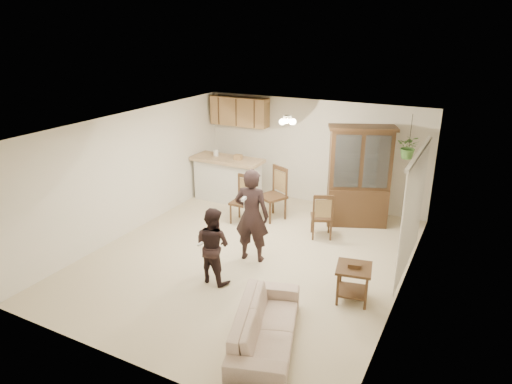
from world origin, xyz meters
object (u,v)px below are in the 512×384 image
at_px(child, 213,245).
at_px(china_hutch, 359,177).
at_px(side_table, 353,283).
at_px(chair_bar, 243,210).
at_px(adult, 252,214).
at_px(chair_hutch_right, 321,224).
at_px(sofa, 266,322).
at_px(chair_hutch_left, 272,205).

xyz_separation_m(child, china_hutch, (1.48, 3.45, 0.39)).
relative_size(side_table, chair_bar, 0.62).
bearing_deg(adult, chair_hutch_right, -127.59).
bearing_deg(chair_hutch_right, sofa, 73.09).
height_order(sofa, chair_hutch_right, chair_hutch_right).
height_order(side_table, chair_hutch_left, chair_hutch_left).
height_order(adult, china_hutch, china_hutch).
distance_m(child, chair_bar, 2.51).
height_order(china_hutch, chair_hutch_right, china_hutch).
bearing_deg(china_hutch, chair_hutch_left, 176.14).
distance_m(sofa, child, 1.90).
bearing_deg(side_table, china_hutch, 104.79).
bearing_deg(child, chair_bar, -65.81).
distance_m(china_hutch, chair_hutch_right, 1.33).
bearing_deg(sofa, china_hutch, -17.24).
relative_size(chair_bar, chair_hutch_left, 0.89).
relative_size(sofa, child, 1.39).
bearing_deg(china_hutch, chair_hutch_right, -137.66).
distance_m(china_hutch, chair_bar, 2.60).
relative_size(child, side_table, 2.07).
height_order(sofa, chair_bar, chair_bar).
height_order(china_hutch, chair_bar, china_hutch).
xyz_separation_m(chair_bar, chair_hutch_left, (0.48, 0.47, 0.04)).
bearing_deg(chair_hutch_right, child, 42.59).
xyz_separation_m(chair_hutch_left, chair_hutch_right, (1.30, -0.37, -0.06)).
xyz_separation_m(china_hutch, side_table, (0.78, -2.94, -0.76)).
relative_size(china_hutch, side_table, 3.32).
height_order(child, side_table, child).
height_order(sofa, child, child).
xyz_separation_m(child, side_table, (2.26, 0.50, -0.37)).
distance_m(side_table, chair_bar, 3.54).
distance_m(adult, china_hutch, 2.79).
xyz_separation_m(sofa, chair_bar, (-2.27, 3.46, -0.07)).
bearing_deg(chair_hutch_right, chair_bar, -21.35).
distance_m(child, chair_hutch_right, 2.71).
xyz_separation_m(side_table, chair_hutch_right, (-1.23, 1.97, -0.03)).
bearing_deg(chair_bar, chair_hutch_left, 44.59).
xyz_separation_m(side_table, chair_hutch_left, (-2.53, 2.34, 0.03)).
relative_size(adult, chair_hutch_right, 1.85).
bearing_deg(chair_hutch_right, side_table, 97.18).
bearing_deg(chair_hutch_left, chair_bar, -109.49).
bearing_deg(child, sofa, 151.06).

